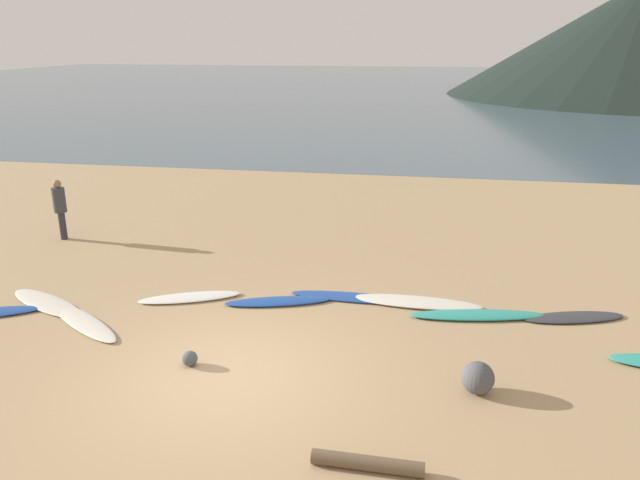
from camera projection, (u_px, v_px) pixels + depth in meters
ground_plane at (330, 212)px, 18.84m from camera, size 120.00×120.00×0.20m
ocean_water at (405, 85)px, 70.37m from camera, size 140.00×100.00×0.01m
surfboard_1 at (47, 303)px, 12.01m from camera, size 2.23×1.51×0.07m
surfboard_2 at (83, 322)px, 11.20m from camera, size 2.18×1.70×0.07m
surfboard_3 at (190, 297)px, 12.26m from camera, size 2.07×1.24×0.08m
surfboard_4 at (278, 301)px, 12.07m from camera, size 2.15×1.04×0.08m
surfboard_5 at (355, 297)px, 12.27m from camera, size 2.67×0.54×0.07m
surfboard_6 at (416, 302)px, 12.02m from camera, size 2.60×0.69×0.10m
surfboard_7 at (477, 315)px, 11.46m from camera, size 2.61×0.92×0.10m
surfboard_8 at (574, 317)px, 11.39m from camera, size 2.02×1.02×0.07m
person_0 at (60, 205)px, 15.68m from camera, size 0.32×0.32×1.59m
driftwood_log at (367, 463)px, 7.38m from camera, size 1.39×0.22×0.19m
beach_rock_near at (478, 378)px, 8.95m from camera, size 0.49×0.49×0.49m
beach_rock_far at (190, 358)px, 9.74m from camera, size 0.25×0.25×0.25m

